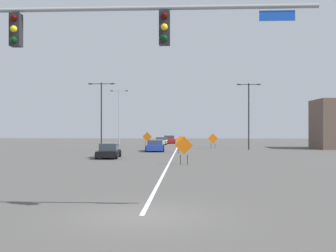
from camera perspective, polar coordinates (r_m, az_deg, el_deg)
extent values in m
plane|color=#4C4947|center=(13.03, -3.75, -12.54)|extent=(180.54, 180.54, 0.00)
cube|color=white|center=(62.87, 1.50, -2.75)|extent=(0.16, 100.30, 0.01)
cylinder|color=gray|center=(13.56, -11.03, 15.93)|extent=(14.33, 0.14, 0.14)
cube|color=black|center=(14.15, -20.70, 12.56)|extent=(0.34, 0.32, 1.05)
sphere|color=#3A0503|center=(14.08, -20.99, 14.09)|extent=(0.22, 0.22, 0.22)
sphere|color=yellow|center=(13.99, -20.99, 12.70)|extent=(0.22, 0.22, 0.22)
sphere|color=black|center=(13.92, -20.99, 11.30)|extent=(0.22, 0.22, 0.22)
cube|color=black|center=(13.05, -0.49, 13.64)|extent=(0.34, 0.32, 1.05)
sphere|color=#3A0503|center=(12.97, -0.54, 15.32)|extent=(0.22, 0.22, 0.22)
sphere|color=yellow|center=(12.88, -0.54, 13.82)|extent=(0.22, 0.22, 0.22)
sphere|color=black|center=(12.80, -0.54, 12.30)|extent=(0.22, 0.22, 0.22)
cube|color=#1447B7|center=(13.41, 15.18, 14.83)|extent=(1.10, 0.03, 0.32)
cylinder|color=gray|center=(70.30, -6.93, 1.31)|extent=(0.16, 0.16, 9.30)
cylinder|color=gray|center=(70.68, -7.45, 4.95)|extent=(1.32, 0.08, 0.08)
cube|color=#262628|center=(70.80, -7.98, 4.94)|extent=(0.44, 0.24, 0.14)
cylinder|color=gray|center=(70.46, -6.40, 4.97)|extent=(1.32, 0.08, 0.08)
cube|color=#262628|center=(70.36, -5.87, 4.98)|extent=(0.44, 0.24, 0.14)
cylinder|color=black|center=(49.79, -9.41, 1.34)|extent=(0.16, 0.16, 8.27)
cylinder|color=black|center=(50.20, -10.17, 5.89)|extent=(1.37, 0.08, 0.08)
cube|color=#262628|center=(50.36, -10.94, 5.87)|extent=(0.44, 0.24, 0.14)
cylinder|color=black|center=(49.91, -8.63, 5.93)|extent=(1.37, 0.08, 0.08)
cube|color=#262628|center=(49.78, -7.85, 5.94)|extent=(0.44, 0.24, 0.14)
cylinder|color=black|center=(51.63, 11.36, 1.33)|extent=(0.16, 0.16, 8.35)
cylinder|color=black|center=(51.81, 10.67, 5.79)|extent=(1.24, 0.08, 0.08)
cube|color=#262628|center=(51.73, 9.99, 5.80)|extent=(0.44, 0.24, 0.14)
cylinder|color=black|center=(51.99, 12.03, 5.77)|extent=(1.24, 0.08, 0.08)
cube|color=#262628|center=(52.09, 12.71, 5.76)|extent=(0.44, 0.24, 0.14)
cube|color=orange|center=(54.52, 6.38, -1.77)|extent=(1.39, 0.05, 1.39)
cylinder|color=black|center=(54.54, 6.10, -2.83)|extent=(0.05, 0.05, 0.59)
cylinder|color=black|center=(54.57, 6.67, -2.83)|extent=(0.05, 0.05, 0.59)
cube|color=orange|center=(43.27, 1.81, -2.08)|extent=(1.18, 0.24, 1.19)
cylinder|color=black|center=(43.28, 1.50, -3.40)|extent=(0.05, 0.05, 0.76)
cylinder|color=black|center=(43.35, 2.11, -3.39)|extent=(0.05, 0.05, 0.76)
cube|color=orange|center=(30.21, 2.28, -2.74)|extent=(1.38, 0.17, 1.38)
cylinder|color=black|center=(30.31, 1.77, -4.78)|extent=(0.05, 0.05, 0.74)
cylinder|color=black|center=(30.25, 2.78, -4.79)|extent=(0.05, 0.05, 0.74)
cube|color=orange|center=(57.36, -2.96, -1.52)|extent=(1.37, 0.24, 1.38)
cylinder|color=black|center=(57.46, -3.22, -2.61)|extent=(0.05, 0.05, 0.77)
cylinder|color=black|center=(57.33, -2.70, -2.61)|extent=(0.05, 0.05, 0.77)
cube|color=red|center=(71.30, 0.17, -2.08)|extent=(2.09, 4.37, 0.62)
cube|color=#333D47|center=(71.50, 0.17, -1.59)|extent=(1.82, 2.19, 0.60)
cylinder|color=black|center=(69.82, -0.64, -2.24)|extent=(0.24, 0.65, 0.64)
cylinder|color=black|center=(69.80, 0.95, -2.24)|extent=(0.24, 0.65, 0.64)
cylinder|color=black|center=(72.83, -0.58, -2.16)|extent=(0.24, 0.65, 0.64)
cylinder|color=black|center=(72.80, 0.95, -2.16)|extent=(0.24, 0.65, 0.64)
cube|color=#1E389E|center=(47.32, -1.83, -3.01)|extent=(2.19, 4.60, 0.64)
cube|color=#333D47|center=(47.52, -1.83, -2.29)|extent=(1.86, 2.35, 0.52)
cylinder|color=black|center=(45.79, -3.08, -3.30)|extent=(0.26, 0.65, 0.64)
cylinder|color=black|center=(45.75, -0.67, -3.30)|extent=(0.26, 0.65, 0.64)
cylinder|color=black|center=(48.93, -2.92, -3.10)|extent=(0.26, 0.65, 0.64)
cylinder|color=black|center=(48.89, -0.67, -3.10)|extent=(0.26, 0.65, 0.64)
cube|color=white|center=(65.52, -0.95, -2.26)|extent=(1.91, 3.97, 0.57)
cube|color=#333D47|center=(65.69, -0.93, -1.79)|extent=(1.64, 2.10, 0.50)
cylinder|color=black|center=(64.28, -1.85, -2.41)|extent=(0.25, 0.65, 0.64)
cylinder|color=black|center=(64.07, -0.34, -2.42)|extent=(0.25, 0.65, 0.64)
cylinder|color=black|center=(66.97, -1.54, -2.33)|extent=(0.25, 0.65, 0.64)
cylinder|color=black|center=(66.78, -0.09, -2.33)|extent=(0.25, 0.65, 0.64)
cube|color=black|center=(37.20, -8.39, -3.83)|extent=(1.95, 4.28, 0.56)
cube|color=#333D47|center=(37.37, -8.35, -2.90)|extent=(1.66, 2.19, 0.64)
cylinder|color=black|center=(35.89, -10.08, -4.15)|extent=(0.26, 0.65, 0.64)
cylinder|color=black|center=(35.64, -7.35, -4.18)|extent=(0.26, 0.65, 0.64)
cylinder|color=black|center=(38.77, -9.35, -3.86)|extent=(0.26, 0.65, 0.64)
cylinder|color=black|center=(38.55, -6.82, -3.88)|extent=(0.26, 0.65, 0.64)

